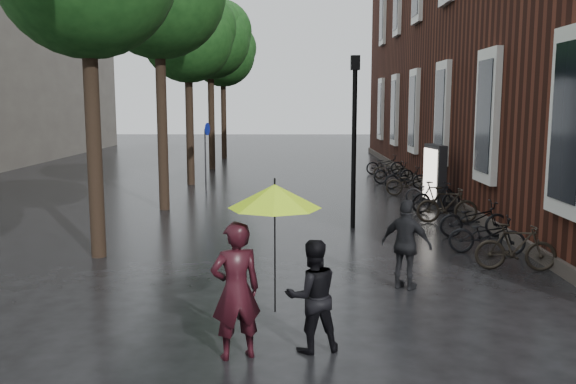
{
  "coord_description": "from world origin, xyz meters",
  "views": [
    {
      "loc": [
        0.17,
        -6.05,
        3.36
      ],
      "look_at": [
        0.07,
        7.06,
        1.44
      ],
      "focal_mm": 38.0,
      "sensor_mm": 36.0,
      "label": 1
    }
  ],
  "objects_px": {
    "ad_lightbox": "(434,176)",
    "lamp_post": "(354,125)",
    "person_black": "(312,296)",
    "pedestrian_walking": "(406,245)",
    "person_burgundy": "(236,290)",
    "parked_bicycles": "(422,189)"
  },
  "relations": [
    {
      "from": "parked_bicycles",
      "to": "lamp_post",
      "type": "xyz_separation_m",
      "value": [
        -2.77,
        -4.3,
        2.32
      ]
    },
    {
      "from": "person_burgundy",
      "to": "parked_bicycles",
      "type": "distance_m",
      "value": 13.84
    },
    {
      "from": "ad_lightbox",
      "to": "lamp_post",
      "type": "height_order",
      "value": "lamp_post"
    },
    {
      "from": "pedestrian_walking",
      "to": "parked_bicycles",
      "type": "relative_size",
      "value": 0.09
    },
    {
      "from": "pedestrian_walking",
      "to": "parked_bicycles",
      "type": "height_order",
      "value": "pedestrian_walking"
    },
    {
      "from": "parked_bicycles",
      "to": "person_black",
      "type": "bearing_deg",
      "value": -108.2
    },
    {
      "from": "person_burgundy",
      "to": "person_black",
      "type": "relative_size",
      "value": 1.19
    },
    {
      "from": "pedestrian_walking",
      "to": "ad_lightbox",
      "type": "relative_size",
      "value": 0.81
    },
    {
      "from": "person_burgundy",
      "to": "pedestrian_walking",
      "type": "relative_size",
      "value": 1.12
    },
    {
      "from": "person_black",
      "to": "ad_lightbox",
      "type": "relative_size",
      "value": 0.77
    },
    {
      "from": "lamp_post",
      "to": "pedestrian_walking",
      "type": "bearing_deg",
      "value": -85.55
    },
    {
      "from": "person_burgundy",
      "to": "parked_bicycles",
      "type": "xyz_separation_m",
      "value": [
        5.15,
        12.83,
        -0.46
      ]
    },
    {
      "from": "person_black",
      "to": "person_burgundy",
      "type": "bearing_deg",
      "value": -1.77
    },
    {
      "from": "person_burgundy",
      "to": "parked_bicycles",
      "type": "bearing_deg",
      "value": -132.78
    },
    {
      "from": "person_burgundy",
      "to": "ad_lightbox",
      "type": "distance_m",
      "value": 13.13
    },
    {
      "from": "pedestrian_walking",
      "to": "person_black",
      "type": "bearing_deg",
      "value": 91.43
    },
    {
      "from": "person_burgundy",
      "to": "ad_lightbox",
      "type": "height_order",
      "value": "ad_lightbox"
    },
    {
      "from": "ad_lightbox",
      "to": "lamp_post",
      "type": "relative_size",
      "value": 0.44
    },
    {
      "from": "pedestrian_walking",
      "to": "person_burgundy",
      "type": "bearing_deg",
      "value": 81.41
    },
    {
      "from": "person_black",
      "to": "pedestrian_walking",
      "type": "bearing_deg",
      "value": -137.8
    },
    {
      "from": "person_burgundy",
      "to": "person_black",
      "type": "bearing_deg",
      "value": 172.65
    },
    {
      "from": "person_burgundy",
      "to": "lamp_post",
      "type": "xyz_separation_m",
      "value": [
        2.38,
        8.53,
        1.86
      ]
    }
  ]
}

